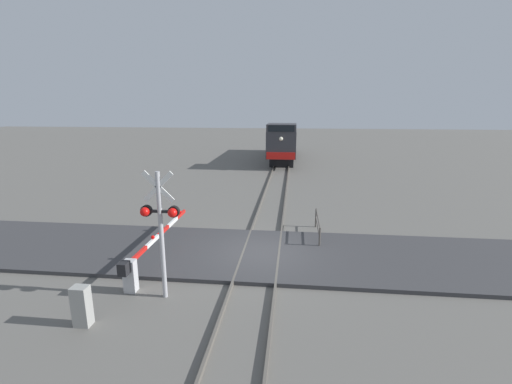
# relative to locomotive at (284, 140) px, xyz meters

# --- Properties ---
(ground_plane) EXTENTS (160.00, 160.00, 0.00)m
(ground_plane) POSITION_rel_locomotive_xyz_m (0.00, -26.04, -2.12)
(ground_plane) COLOR #605E59
(rail_track_left) EXTENTS (0.08, 80.00, 0.15)m
(rail_track_left) POSITION_rel_locomotive_xyz_m (-0.72, -26.04, -2.05)
(rail_track_left) COLOR #59544C
(rail_track_left) RESTS_ON ground_plane
(rail_track_right) EXTENTS (0.08, 80.00, 0.15)m
(rail_track_right) POSITION_rel_locomotive_xyz_m (0.72, -26.04, -2.05)
(rail_track_right) COLOR #59544C
(rail_track_right) RESTS_ON ground_plane
(road_surface) EXTENTS (36.00, 5.02, 0.15)m
(road_surface) POSITION_rel_locomotive_xyz_m (0.00, -26.04, -2.05)
(road_surface) COLOR #38383A
(road_surface) RESTS_ON ground_plane
(locomotive) EXTENTS (2.74, 15.39, 4.18)m
(locomotive) POSITION_rel_locomotive_xyz_m (0.00, 0.00, 0.00)
(locomotive) COLOR black
(locomotive) RESTS_ON ground_plane
(crossing_signal) EXTENTS (1.18, 0.33, 4.03)m
(crossing_signal) POSITION_rel_locomotive_xyz_m (-2.69, -29.52, 0.38)
(crossing_signal) COLOR #ADADB2
(crossing_signal) RESTS_ON ground_plane
(crossing_gate) EXTENTS (0.36, 6.31, 1.18)m
(crossing_gate) POSITION_rel_locomotive_xyz_m (-3.91, -28.38, -1.38)
(crossing_gate) COLOR silver
(crossing_gate) RESTS_ON ground_plane
(utility_cabinet) EXTENTS (0.44, 0.35, 1.15)m
(utility_cabinet) POSITION_rel_locomotive_xyz_m (-4.39, -31.17, -1.54)
(utility_cabinet) COLOR #999993
(utility_cabinet) RESTS_ON ground_plane
(guard_railing) EXTENTS (0.08, 2.84, 0.95)m
(guard_railing) POSITION_rel_locomotive_xyz_m (2.36, -23.74, -1.50)
(guard_railing) COLOR #4C4742
(guard_railing) RESTS_ON ground_plane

